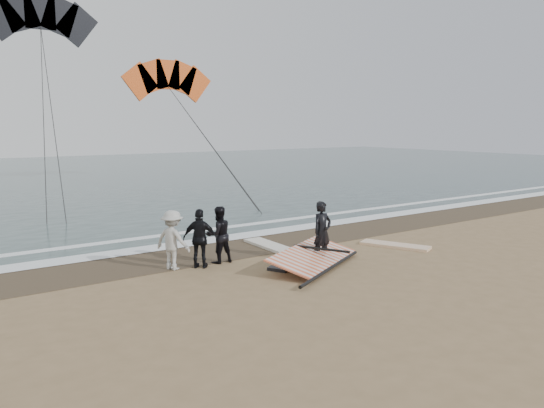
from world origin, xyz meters
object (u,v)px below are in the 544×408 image
(board_cream, at_px, (270,246))
(sail_rig, at_px, (308,258))
(man_main, at_px, (322,231))
(board_white, at_px, (395,245))

(board_cream, height_order, sail_rig, sail_rig)
(board_cream, bearing_deg, sail_rig, -96.32)
(man_main, height_order, sail_rig, man_main)
(man_main, relative_size, board_cream, 0.74)
(board_white, relative_size, board_cream, 0.93)
(man_main, xyz_separation_m, sail_rig, (-0.60, -0.11, -0.70))
(sail_rig, bearing_deg, man_main, 10.28)
(board_cream, bearing_deg, board_white, -31.37)
(board_white, height_order, board_cream, board_cream)
(board_white, xyz_separation_m, board_cream, (-3.44, 2.27, 0.01))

